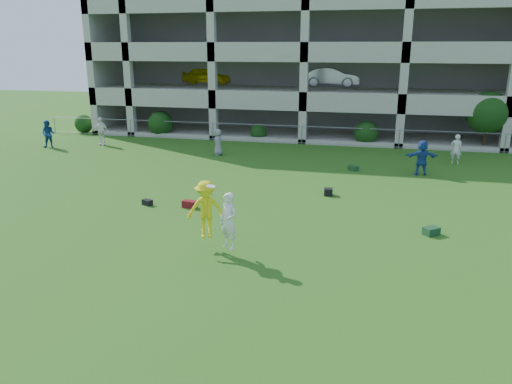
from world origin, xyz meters
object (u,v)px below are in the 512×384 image
(bystander_a, at_px, (48,134))
(bystander_c, at_px, (218,142))
(frisbee_contest, at_px, (211,212))
(crate_d, at_px, (328,192))
(parking_garage, at_px, (321,47))
(bystander_b, at_px, (101,131))
(bystander_d, at_px, (422,158))
(bystander_e, at_px, (456,149))

(bystander_a, relative_size, bystander_c, 1.11)
(bystander_c, xyz_separation_m, frisbee_contest, (4.16, -13.51, 0.52))
(bystander_c, bearing_deg, crate_d, 23.16)
(crate_d, distance_m, parking_garage, 20.85)
(bystander_c, bearing_deg, bystander_b, -121.44)
(bystander_d, relative_size, parking_garage, 0.06)
(bystander_a, height_order, parking_garage, parking_garage)
(bystander_e, bearing_deg, bystander_b, 9.57)
(parking_garage, bearing_deg, bystander_e, -54.26)
(bystander_e, distance_m, crate_d, 9.65)
(bystander_d, bearing_deg, parking_garage, -75.92)
(bystander_a, height_order, bystander_b, bystander_b)
(bystander_d, xyz_separation_m, frisbee_contest, (-6.87, -11.49, 0.42))
(bystander_c, distance_m, crate_d, 9.66)
(frisbee_contest, bearing_deg, bystander_c, 107.10)
(bystander_d, height_order, frisbee_contest, frisbee_contest)
(bystander_b, xyz_separation_m, bystander_d, (19.15, -3.16, -0.02))
(crate_d, bearing_deg, parking_garage, 98.17)
(bystander_a, xyz_separation_m, frisbee_contest, (14.98, -13.10, 0.43))
(bystander_a, bearing_deg, bystander_b, 14.58)
(crate_d, bearing_deg, bystander_d, 48.87)
(crate_d, bearing_deg, bystander_c, 136.58)
(bystander_e, bearing_deg, frisbee_contest, 68.73)
(crate_d, bearing_deg, bystander_b, 152.82)
(bystander_a, xyz_separation_m, crate_d, (17.83, -6.22, -0.70))
(bystander_c, xyz_separation_m, crate_d, (7.00, -6.62, -0.61))
(bystander_c, distance_m, bystander_e, 13.01)
(crate_d, bearing_deg, bystander_a, 160.78)
(bystander_a, distance_m, bystander_c, 10.83)
(bystander_d, xyz_separation_m, parking_garage, (-6.87, 15.20, 5.16))
(bystander_c, relative_size, bystander_e, 0.96)
(bystander_d, relative_size, bystander_e, 1.08)
(bystander_b, relative_size, parking_garage, 0.06)
(bystander_b, xyz_separation_m, frisbee_contest, (12.28, -14.65, 0.40))
(frisbee_contest, xyz_separation_m, parking_garage, (0.00, 26.69, 4.73))
(parking_garage, bearing_deg, bystander_b, -135.58)
(bystander_e, height_order, parking_garage, parking_garage)
(bystander_e, bearing_deg, bystander_c, 14.22)
(bystander_b, xyz_separation_m, parking_garage, (12.28, 12.04, 5.13))
(bystander_a, bearing_deg, bystander_c, -13.18)
(bystander_b, xyz_separation_m, bystander_e, (21.11, -0.23, -0.08))
(crate_d, bearing_deg, bystander_e, 51.57)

